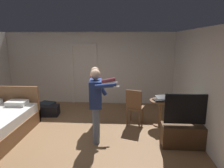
{
  "coord_description": "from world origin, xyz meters",
  "views": [
    {
      "loc": [
        1.25,
        -4.11,
        2.25
      ],
      "look_at": [
        0.95,
        0.46,
        1.23
      ],
      "focal_mm": 31.69,
      "sensor_mm": 36.0,
      "label": 1
    }
  ],
  "objects_px": {
    "bottle_on_table": "(167,98)",
    "wooden_chair": "(134,106)",
    "person_blue_shirt": "(96,100)",
    "person_striped_shirt": "(96,93)",
    "tv_flatscreen": "(189,132)",
    "side_table": "(160,109)",
    "suitcase_small": "(49,110)",
    "suitcase_dark": "(47,107)",
    "laptop": "(160,99)"
  },
  "relations": [
    {
      "from": "tv_flatscreen",
      "to": "wooden_chair",
      "type": "distance_m",
      "value": 1.54
    },
    {
      "from": "person_blue_shirt",
      "to": "person_striped_shirt",
      "type": "xyz_separation_m",
      "value": [
        -0.12,
        0.77,
        -0.06
      ]
    },
    {
      "from": "laptop",
      "to": "tv_flatscreen",
      "type": "bearing_deg",
      "value": -65.89
    },
    {
      "from": "side_table",
      "to": "suitcase_small",
      "type": "relative_size",
      "value": 1.21
    },
    {
      "from": "side_table",
      "to": "bottle_on_table",
      "type": "distance_m",
      "value": 0.37
    },
    {
      "from": "side_table",
      "to": "wooden_chair",
      "type": "distance_m",
      "value": 0.69
    },
    {
      "from": "person_blue_shirt",
      "to": "person_striped_shirt",
      "type": "bearing_deg",
      "value": 98.86
    },
    {
      "from": "wooden_chair",
      "to": "suitcase_dark",
      "type": "xyz_separation_m",
      "value": [
        -2.73,
        0.82,
        -0.39
      ]
    },
    {
      "from": "wooden_chair",
      "to": "person_striped_shirt",
      "type": "bearing_deg",
      "value": -172.88
    },
    {
      "from": "laptop",
      "to": "wooden_chair",
      "type": "distance_m",
      "value": 0.7
    },
    {
      "from": "suitcase_small",
      "to": "suitcase_dark",
      "type": "bearing_deg",
      "value": 116.55
    },
    {
      "from": "bottle_on_table",
      "to": "person_blue_shirt",
      "type": "distance_m",
      "value": 1.92
    },
    {
      "from": "person_blue_shirt",
      "to": "suitcase_dark",
      "type": "relative_size",
      "value": 3.69
    },
    {
      "from": "bottle_on_table",
      "to": "wooden_chair",
      "type": "relative_size",
      "value": 0.23
    },
    {
      "from": "person_striped_shirt",
      "to": "wooden_chair",
      "type": "bearing_deg",
      "value": 7.12
    },
    {
      "from": "tv_flatscreen",
      "to": "suitcase_small",
      "type": "relative_size",
      "value": 2.03
    },
    {
      "from": "side_table",
      "to": "person_striped_shirt",
      "type": "xyz_separation_m",
      "value": [
        -1.69,
        -0.16,
        0.44
      ]
    },
    {
      "from": "laptop",
      "to": "suitcase_small",
      "type": "distance_m",
      "value": 3.33
    },
    {
      "from": "side_table",
      "to": "suitcase_dark",
      "type": "xyz_separation_m",
      "value": [
        -3.42,
        0.78,
        -0.31
      ]
    },
    {
      "from": "side_table",
      "to": "person_blue_shirt",
      "type": "bearing_deg",
      "value": -149.35
    },
    {
      "from": "laptop",
      "to": "wooden_chair",
      "type": "bearing_deg",
      "value": 179.57
    },
    {
      "from": "wooden_chair",
      "to": "person_striped_shirt",
      "type": "distance_m",
      "value": 1.08
    },
    {
      "from": "person_striped_shirt",
      "to": "suitcase_dark",
      "type": "relative_size",
      "value": 3.56
    },
    {
      "from": "wooden_chair",
      "to": "suitcase_dark",
      "type": "relative_size",
      "value": 2.22
    },
    {
      "from": "bottle_on_table",
      "to": "person_blue_shirt",
      "type": "xyz_separation_m",
      "value": [
        -1.71,
        -0.85,
        0.17
      ]
    },
    {
      "from": "laptop",
      "to": "side_table",
      "type": "bearing_deg",
      "value": 67.5
    },
    {
      "from": "suitcase_dark",
      "to": "suitcase_small",
      "type": "bearing_deg",
      "value": -46.0
    },
    {
      "from": "wooden_chair",
      "to": "suitcase_dark",
      "type": "distance_m",
      "value": 2.88
    },
    {
      "from": "side_table",
      "to": "suitcase_small",
      "type": "distance_m",
      "value": 3.3
    },
    {
      "from": "person_blue_shirt",
      "to": "person_striped_shirt",
      "type": "distance_m",
      "value": 0.78
    },
    {
      "from": "tv_flatscreen",
      "to": "suitcase_dark",
      "type": "relative_size",
      "value": 2.63
    },
    {
      "from": "person_blue_shirt",
      "to": "suitcase_small",
      "type": "relative_size",
      "value": 2.85
    },
    {
      "from": "suitcase_dark",
      "to": "side_table",
      "type": "bearing_deg",
      "value": -0.42
    },
    {
      "from": "person_blue_shirt",
      "to": "wooden_chair",
      "type": "bearing_deg",
      "value": 45.29
    },
    {
      "from": "bottle_on_table",
      "to": "side_table",
      "type": "bearing_deg",
      "value": 150.26
    },
    {
      "from": "tv_flatscreen",
      "to": "bottle_on_table",
      "type": "bearing_deg",
      "value": 106.96
    },
    {
      "from": "side_table",
      "to": "bottle_on_table",
      "type": "xyz_separation_m",
      "value": [
        0.14,
        -0.08,
        0.33
      ]
    },
    {
      "from": "laptop",
      "to": "person_striped_shirt",
      "type": "height_order",
      "value": "person_striped_shirt"
    },
    {
      "from": "side_table",
      "to": "person_blue_shirt",
      "type": "relative_size",
      "value": 0.43
    },
    {
      "from": "person_blue_shirt",
      "to": "side_table",
      "type": "bearing_deg",
      "value": 30.65
    },
    {
      "from": "laptop",
      "to": "person_blue_shirt",
      "type": "height_order",
      "value": "person_blue_shirt"
    },
    {
      "from": "person_striped_shirt",
      "to": "suitcase_small",
      "type": "bearing_deg",
      "value": 156.84
    },
    {
      "from": "suitcase_small",
      "to": "wooden_chair",
      "type": "bearing_deg",
      "value": -16.91
    },
    {
      "from": "suitcase_small",
      "to": "person_striped_shirt",
      "type": "bearing_deg",
      "value": -28.19
    },
    {
      "from": "wooden_chair",
      "to": "person_blue_shirt",
      "type": "xyz_separation_m",
      "value": [
        -0.89,
        -0.9,
        0.42
      ]
    },
    {
      "from": "laptop",
      "to": "wooden_chair",
      "type": "xyz_separation_m",
      "value": [
        -0.67,
        0.01,
        -0.21
      ]
    },
    {
      "from": "laptop",
      "to": "wooden_chair",
      "type": "relative_size",
      "value": 0.41
    },
    {
      "from": "bottle_on_table",
      "to": "suitcase_dark",
      "type": "xyz_separation_m",
      "value": [
        -3.56,
        0.86,
        -0.64
      ]
    },
    {
      "from": "tv_flatscreen",
      "to": "suitcase_small",
      "type": "height_order",
      "value": "tv_flatscreen"
    },
    {
      "from": "person_striped_shirt",
      "to": "bottle_on_table",
      "type": "bearing_deg",
      "value": 2.56
    }
  ]
}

